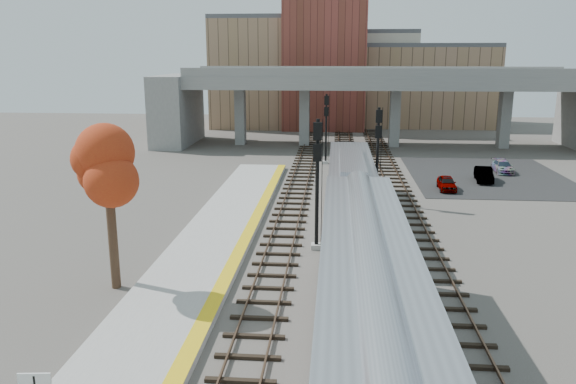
% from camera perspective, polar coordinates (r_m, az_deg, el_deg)
% --- Properties ---
extents(ground, '(160.00, 160.00, 0.00)m').
position_cam_1_polar(ground, '(26.63, 4.77, -10.62)').
color(ground, '#47423D').
rests_on(ground, ground).
extents(platform, '(4.50, 60.00, 0.35)m').
position_cam_1_polar(platform, '(27.50, -10.73, -9.61)').
color(platform, '#9E9E99').
rests_on(platform, ground).
extents(yellow_strip, '(0.70, 60.00, 0.01)m').
position_cam_1_polar(yellow_strip, '(27.00, -6.80, -9.50)').
color(yellow_strip, yellow).
rests_on(yellow_strip, platform).
extents(tracks, '(10.70, 95.00, 0.25)m').
position_cam_1_polar(tracks, '(38.35, 6.25, -2.81)').
color(tracks, black).
rests_on(tracks, ground).
extents(overpass, '(54.00, 12.00, 9.50)m').
position_cam_1_polar(overpass, '(69.63, 9.14, 9.38)').
color(overpass, slate).
rests_on(overpass, ground).
extents(buildings_far, '(43.00, 21.00, 20.60)m').
position_cam_1_polar(buildings_far, '(90.89, 5.88, 11.78)').
color(buildings_far, '#947056').
rests_on(buildings_far, ground).
extents(parking_lot, '(14.00, 18.00, 0.04)m').
position_cam_1_polar(parking_lot, '(55.23, 19.59, 1.55)').
color(parking_lot, black).
rests_on(parking_lot, ground).
extents(locomotive, '(3.02, 19.05, 4.10)m').
position_cam_1_polar(locomotive, '(37.80, 6.44, 0.40)').
color(locomotive, '#A8AAB2').
rests_on(locomotive, ground).
extents(coach, '(3.03, 25.00, 5.00)m').
position_cam_1_polar(coach, '(16.40, 8.45, -16.35)').
color(coach, '#A8AAB2').
rests_on(coach, ground).
extents(signal_mast_near, '(0.60, 0.64, 7.55)m').
position_cam_1_polar(signal_mast_near, '(31.65, 2.97, 0.72)').
color(signal_mast_near, '#9E9E99').
rests_on(signal_mast_near, ground).
extents(signal_mast_mid, '(0.60, 0.64, 7.25)m').
position_cam_1_polar(signal_mast_mid, '(42.09, 9.07, 3.57)').
color(signal_mast_mid, '#9E9E99').
rests_on(signal_mast_mid, ground).
extents(signal_mast_far, '(0.60, 0.64, 7.11)m').
position_cam_1_polar(signal_mast_far, '(57.54, 3.89, 6.34)').
color(signal_mast_far, '#9E9E99').
rests_on(signal_mast_far, ground).
extents(tree, '(3.60, 3.60, 8.31)m').
position_cam_1_polar(tree, '(27.10, -17.92, 2.87)').
color(tree, '#382619').
rests_on(tree, ground).
extents(car_a, '(1.49, 3.43, 1.15)m').
position_cam_1_polar(car_a, '(48.32, 15.82, 0.88)').
color(car_a, '#99999E').
rests_on(car_a, parking_lot).
extents(car_b, '(1.79, 3.97, 1.26)m').
position_cam_1_polar(car_b, '(52.51, 19.27, 1.70)').
color(car_b, '#99999E').
rests_on(car_b, parking_lot).
extents(car_c, '(1.64, 3.84, 1.10)m').
position_cam_1_polar(car_c, '(57.26, 20.97, 2.43)').
color(car_c, '#99999E').
rests_on(car_c, parking_lot).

